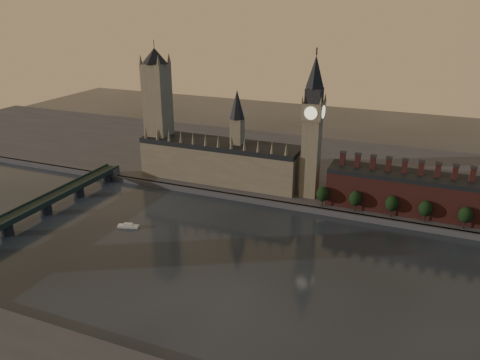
# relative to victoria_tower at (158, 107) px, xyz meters

# --- Properties ---
(ground) EXTENTS (900.00, 900.00, 0.00)m
(ground) POSITION_rel_victoria_tower_xyz_m (120.00, -115.00, -59.09)
(ground) COLOR black
(ground) RESTS_ON ground
(north_bank) EXTENTS (900.00, 182.00, 4.00)m
(north_bank) POSITION_rel_victoria_tower_xyz_m (120.00, 63.04, -57.09)
(north_bank) COLOR #45454A
(north_bank) RESTS_ON ground
(palace_of_westminster) EXTENTS (130.00, 30.30, 74.00)m
(palace_of_westminster) POSITION_rel_victoria_tower_xyz_m (55.59, -0.09, -37.46)
(palace_of_westminster) COLOR #766B54
(palace_of_westminster) RESTS_ON north_bank
(victoria_tower) EXTENTS (24.00, 24.00, 108.00)m
(victoria_tower) POSITION_rel_victoria_tower_xyz_m (0.00, 0.00, 0.00)
(victoria_tower) COLOR #766B54
(victoria_tower) RESTS_ON north_bank
(big_ben) EXTENTS (15.00, 15.00, 107.00)m
(big_ben) POSITION_rel_victoria_tower_xyz_m (130.00, -5.00, -2.26)
(big_ben) COLOR #766B54
(big_ben) RESTS_ON north_bank
(chimney_block) EXTENTS (110.00, 25.00, 37.00)m
(chimney_block) POSITION_rel_victoria_tower_xyz_m (200.00, -5.00, -41.27)
(chimney_block) COLOR #562521
(chimney_block) RESTS_ON north_bank
(embankment_tree_0) EXTENTS (8.60, 8.60, 14.88)m
(embankment_tree_0) POSITION_rel_victoria_tower_xyz_m (143.81, -21.08, -45.62)
(embankment_tree_0) COLOR black
(embankment_tree_0) RESTS_ON north_bank
(embankment_tree_1) EXTENTS (8.60, 8.60, 14.88)m
(embankment_tree_1) POSITION_rel_victoria_tower_xyz_m (166.48, -20.44, -45.62)
(embankment_tree_1) COLOR black
(embankment_tree_1) RESTS_ON north_bank
(embankment_tree_2) EXTENTS (8.60, 8.60, 14.88)m
(embankment_tree_2) POSITION_rel_victoria_tower_xyz_m (190.39, -19.56, -45.62)
(embankment_tree_2) COLOR black
(embankment_tree_2) RESTS_ON north_bank
(embankment_tree_3) EXTENTS (8.60, 8.60, 14.88)m
(embankment_tree_3) POSITION_rel_victoria_tower_xyz_m (211.46, -19.70, -45.62)
(embankment_tree_3) COLOR black
(embankment_tree_3) RESTS_ON north_bank
(embankment_tree_4) EXTENTS (8.60, 8.60, 14.88)m
(embankment_tree_4) POSITION_rel_victoria_tower_xyz_m (235.28, -20.52, -45.62)
(embankment_tree_4) COLOR black
(embankment_tree_4) RESTS_ON north_bank
(westminster_bridge) EXTENTS (14.00, 200.00, 11.55)m
(westminster_bridge) POSITION_rel_victoria_tower_xyz_m (-35.00, -117.70, -51.65)
(westminster_bridge) COLOR black
(westminster_bridge) RESTS_ON ground
(river_boat) EXTENTS (14.48, 7.69, 2.78)m
(river_boat) POSITION_rel_victoria_tower_xyz_m (31.30, -94.33, -58.02)
(river_boat) COLOR silver
(river_boat) RESTS_ON ground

